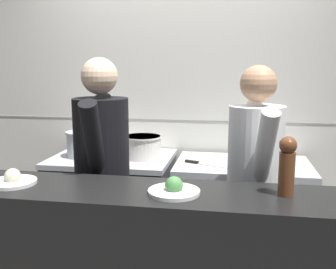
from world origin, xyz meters
TOP-DOWN VIEW (x-y plane):
  - wall_back_tiled at (0.00, 1.31)m, footprint 8.00×0.06m
  - oven_range at (-0.49, 0.91)m, footprint 0.94×0.71m
  - prep_counter at (0.54, 0.91)m, footprint 1.01×0.65m
  - stock_pot at (-0.71, 0.86)m, footprint 0.27×0.27m
  - sauce_pot at (-0.24, 0.90)m, footprint 0.31×0.31m
  - mixing_bowl_steel at (0.57, 0.94)m, footprint 0.21×0.21m
  - chefs_knife at (0.25, 0.82)m, footprint 0.38×0.17m
  - plated_dish_main at (-0.66, -0.24)m, footprint 0.24×0.24m
  - plated_dish_appetiser at (0.19, -0.25)m, footprint 0.25×0.25m
  - pepper_mill at (0.71, -0.19)m, footprint 0.08×0.08m
  - chef_head_cook at (-0.34, 0.24)m, footprint 0.38×0.73m
  - chef_sous at (0.59, 0.32)m, footprint 0.38×0.71m

SIDE VIEW (x-z plane):
  - prep_counter at x=0.54m, z-range 0.00..0.89m
  - oven_range at x=-0.49m, z-range 0.00..0.90m
  - chefs_knife at x=0.25m, z-range 0.88..0.90m
  - chef_sous at x=0.59m, z-range 0.09..1.72m
  - chef_head_cook at x=-0.34m, z-range 0.09..1.76m
  - mixing_bowl_steel at x=0.57m, z-range 0.89..0.99m
  - sauce_pot at x=-0.24m, z-range 0.91..1.08m
  - stock_pot at x=-0.71m, z-range 0.91..1.11m
  - plated_dish_main at x=-0.66m, z-range 1.00..1.08m
  - plated_dish_appetiser at x=0.19m, z-range 1.00..1.08m
  - pepper_mill at x=0.71m, z-range 1.03..1.31m
  - wall_back_tiled at x=0.00m, z-range 0.00..2.60m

